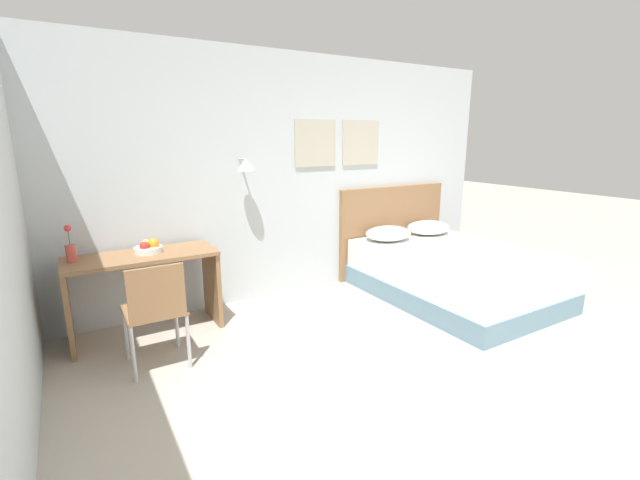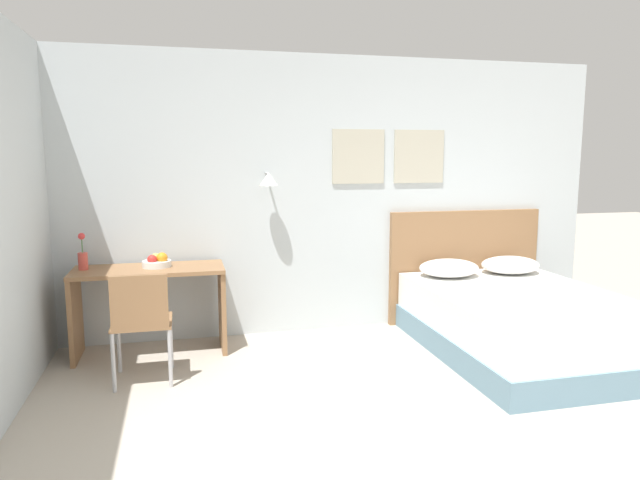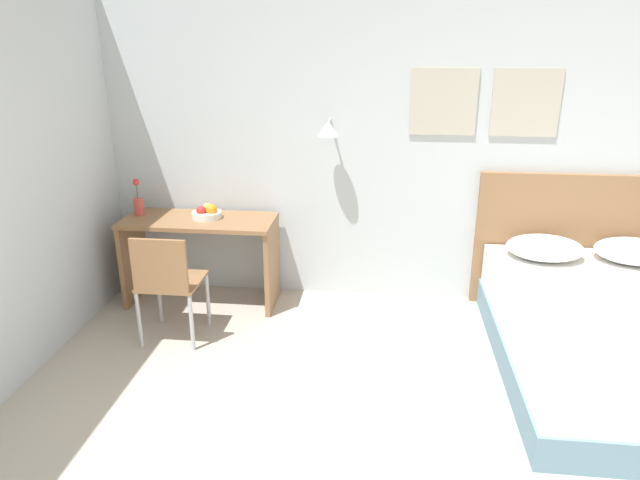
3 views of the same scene
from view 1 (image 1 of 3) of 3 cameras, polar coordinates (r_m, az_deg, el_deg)
The scene contains 11 objects.
ground_plane at distance 3.07m, azimuth 24.14°, elevation -23.02°, with size 24.00×24.00×0.00m, color #B2A899.
wall_back at distance 4.81m, azimuth -4.43°, elevation 8.32°, with size 5.69×0.31×2.65m.
bed at distance 5.05m, azimuth 17.39°, elevation -4.32°, with size 1.52×2.08×0.55m.
headboard at distance 5.71m, azimuth 9.63°, elevation 1.33°, with size 1.64×0.06×1.15m.
pillow_left at distance 5.25m, azimuth 9.10°, elevation 0.87°, with size 0.59×0.47×0.17m.
pillow_right at distance 5.70m, azimuth 14.26°, elevation 1.62°, with size 0.59×0.47×0.17m.
folded_towel_near_foot at distance 4.82m, azimuth 20.85°, elevation -1.67°, with size 0.35×0.35×0.06m.
desk at distance 4.17m, azimuth -22.44°, elevation -4.75°, with size 1.26×0.53×0.76m.
desk_chair at distance 3.51m, azimuth -21.08°, elevation -8.31°, with size 0.44×0.44×0.86m.
fruit_bowl at distance 4.13m, azimuth -21.89°, elevation -0.97°, with size 0.24×0.24×0.13m.
flower_vase at distance 4.10m, azimuth -30.32°, elevation -1.07°, with size 0.08×0.08×0.31m.
Camera 1 is at (-2.13, -1.31, 1.77)m, focal length 24.00 mm.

